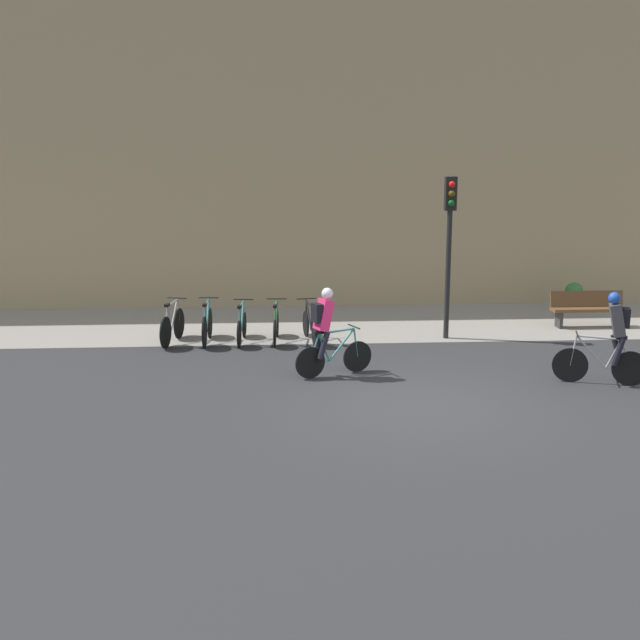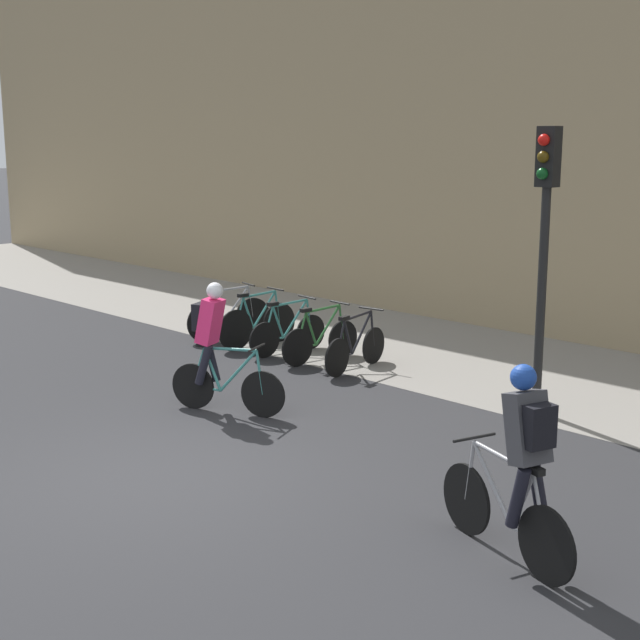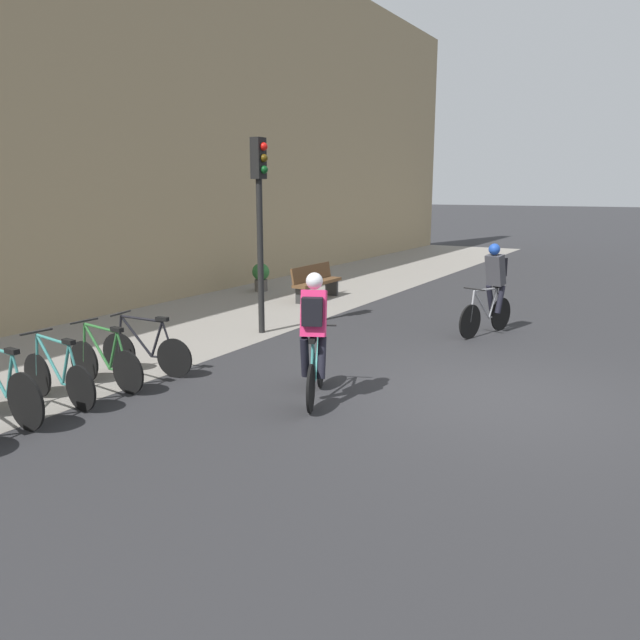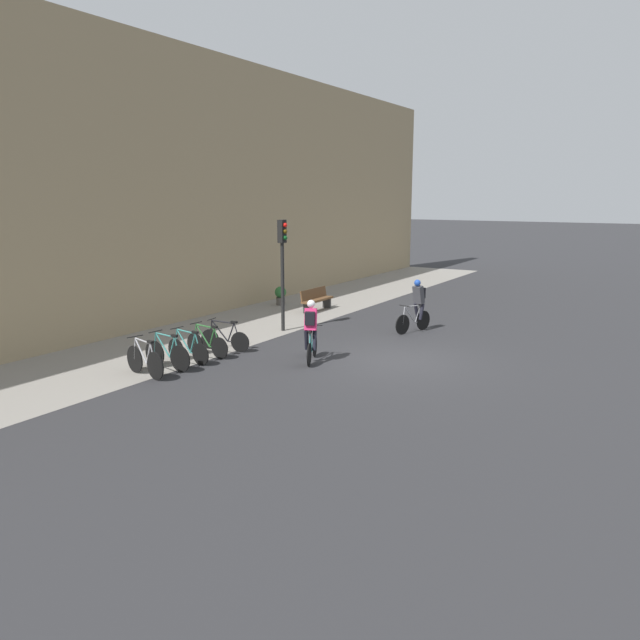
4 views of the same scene
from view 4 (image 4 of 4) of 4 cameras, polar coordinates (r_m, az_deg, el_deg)
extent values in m
plane|color=#2B2B2D|center=(17.62, 6.96, -3.66)|extent=(200.00, 200.00, 0.00)
cube|color=gray|center=(21.20, -9.89, -1.18)|extent=(44.00, 4.50, 0.01)
cube|color=#9E8966|center=(22.48, -15.34, 11.80)|extent=(44.00, 0.60, 9.75)
cylinder|color=black|center=(17.82, -0.47, -2.37)|extent=(0.59, 0.28, 0.63)
cylinder|color=black|center=(16.82, -1.00, -3.20)|extent=(0.59, 0.28, 0.63)
cylinder|color=teal|center=(17.41, -0.65, -1.74)|extent=(0.54, 0.26, 0.62)
cylinder|color=teal|center=(17.04, -0.84, -2.08)|extent=(0.26, 0.14, 0.58)
cylinder|color=teal|center=(17.24, -0.71, -0.91)|extent=(0.73, 0.34, 0.07)
cylinder|color=teal|center=(17.02, -0.89, -3.05)|extent=(0.40, 0.19, 0.05)
cylinder|color=teal|center=(16.84, -0.95, -2.21)|extent=(0.21, 0.12, 0.56)
cylinder|color=teal|center=(17.71, -0.50, -1.49)|extent=(0.12, 0.08, 0.59)
cylinder|color=black|center=(17.60, -0.52, -0.47)|extent=(0.21, 0.43, 0.03)
cube|color=black|center=(16.86, -0.91, -1.10)|extent=(0.22, 0.15, 0.06)
cube|color=#E52866|center=(16.89, -0.86, 0.07)|extent=(0.42, 0.42, 0.63)
sphere|color=silver|center=(16.89, -0.82, 1.48)|extent=(0.29, 0.29, 0.22)
cylinder|color=black|center=(16.95, -0.51, -1.88)|extent=(0.30, 0.21, 0.56)
cylinder|color=black|center=(16.98, -1.25, -1.86)|extent=(0.26, 0.20, 0.56)
cube|color=black|center=(16.75, -0.93, 0.14)|extent=(0.23, 0.29, 0.36)
cylinder|color=black|center=(20.81, 7.56, -0.42)|extent=(0.65, 0.23, 0.67)
cylinder|color=black|center=(21.62, 9.42, -0.03)|extent=(0.65, 0.23, 0.67)
cylinder|color=#99999E|center=(21.03, 8.23, 0.47)|extent=(0.57, 0.21, 0.62)
cylinder|color=#99999E|center=(21.33, 8.92, 0.56)|extent=(0.27, 0.12, 0.58)
cylinder|color=#99999E|center=(21.06, 8.46, 1.27)|extent=(0.77, 0.27, 0.07)
cylinder|color=#99999E|center=(21.46, 9.06, -0.13)|extent=(0.42, 0.16, 0.05)
cylinder|color=#99999E|center=(21.49, 9.29, 0.65)|extent=(0.22, 0.10, 0.56)
cylinder|color=#99999E|center=(20.78, 7.65, 0.38)|extent=(0.13, 0.07, 0.59)
cylinder|color=black|center=(20.75, 7.76, 1.29)|extent=(0.16, 0.45, 0.03)
cube|color=black|center=(21.36, 9.15, 1.45)|extent=(0.21, 0.14, 0.06)
cube|color=#3D3D42|center=(21.23, 9.00, 2.30)|extent=(0.40, 0.40, 0.63)
sphere|color=#1E47AD|center=(21.11, 8.90, 3.38)|extent=(0.27, 0.27, 0.22)
cylinder|color=black|center=(21.44, 8.82, 0.83)|extent=(0.29, 0.19, 0.56)
cylinder|color=black|center=(21.30, 9.27, 0.75)|extent=(0.26, 0.18, 0.56)
cube|color=black|center=(21.33, 9.25, 2.47)|extent=(0.21, 0.29, 0.36)
cylinder|color=black|center=(16.88, -16.57, -3.46)|extent=(0.18, 0.71, 0.72)
cylinder|color=black|center=(16.08, -14.83, -4.09)|extent=(0.18, 0.71, 0.72)
cylinder|color=#99999E|center=(16.53, -16.05, -2.73)|extent=(0.15, 0.53, 0.62)
cylinder|color=#99999E|center=(16.24, -15.40, -3.00)|extent=(0.09, 0.25, 0.58)
cylinder|color=#99999E|center=(16.38, -15.92, -1.83)|extent=(0.18, 0.70, 0.07)
cylinder|color=#99999E|center=(16.24, -15.19, -3.99)|extent=(0.11, 0.38, 0.05)
cylinder|color=#99999E|center=(16.08, -15.05, -3.09)|extent=(0.07, 0.20, 0.56)
cylinder|color=#99999E|center=(16.77, -16.56, -2.53)|extent=(0.06, 0.12, 0.58)
cylinder|color=black|center=(16.67, -16.56, -1.45)|extent=(0.46, 0.12, 0.03)
cube|color=black|center=(16.08, -15.27, -1.95)|extent=(0.12, 0.21, 0.06)
cylinder|color=black|center=(17.35, -14.87, -2.98)|extent=(0.07, 0.71, 0.71)
cylinder|color=black|center=(16.65, -12.68, -3.47)|extent=(0.07, 0.71, 0.71)
cylinder|color=teal|center=(17.05, -14.19, -2.22)|extent=(0.07, 0.53, 0.62)
cylinder|color=teal|center=(16.79, -13.37, -2.44)|extent=(0.05, 0.25, 0.58)
cylinder|color=teal|center=(16.91, -14.00, -1.34)|extent=(0.08, 0.72, 0.07)
cylinder|color=teal|center=(16.79, -13.13, -3.40)|extent=(0.05, 0.39, 0.05)
cylinder|color=teal|center=(16.65, -12.92, -2.51)|extent=(0.04, 0.21, 0.56)
cylinder|color=teal|center=(17.26, -14.83, -2.06)|extent=(0.04, 0.11, 0.58)
cylinder|color=black|center=(17.16, -14.80, -1.01)|extent=(0.46, 0.05, 0.03)
cube|color=black|center=(16.64, -13.18, -1.41)|extent=(0.09, 0.20, 0.06)
cylinder|color=black|center=(17.92, -13.04, -2.61)|extent=(0.09, 0.61, 0.61)
cylinder|color=black|center=(17.20, -10.87, -3.10)|extent=(0.09, 0.61, 0.61)
cylinder|color=teal|center=(17.61, -12.36, -1.88)|extent=(0.09, 0.55, 0.62)
cylinder|color=teal|center=(17.34, -11.55, -2.10)|extent=(0.06, 0.26, 0.58)
cylinder|color=teal|center=(17.47, -12.16, -1.03)|extent=(0.10, 0.73, 0.07)
cylinder|color=teal|center=(17.34, -11.32, -3.03)|extent=(0.07, 0.40, 0.05)
cylinder|color=teal|center=(17.20, -11.11, -2.17)|extent=(0.05, 0.21, 0.56)
cylinder|color=teal|center=(17.83, -12.99, -1.72)|extent=(0.05, 0.12, 0.58)
cylinder|color=black|center=(17.73, -12.96, -0.70)|extent=(0.46, 0.07, 0.03)
cube|color=black|center=(17.19, -11.35, -1.11)|extent=(0.10, 0.21, 0.06)
cylinder|color=black|center=(18.46, -11.36, -2.11)|extent=(0.08, 0.62, 0.62)
cylinder|color=black|center=(17.78, -9.17, -2.55)|extent=(0.08, 0.62, 0.62)
cylinder|color=#2D6B33|center=(18.16, -10.66, -1.39)|extent=(0.08, 0.54, 0.62)
cylinder|color=#2D6B33|center=(17.91, -9.85, -1.59)|extent=(0.06, 0.26, 0.58)
cylinder|color=#2D6B33|center=(18.03, -10.46, -0.56)|extent=(0.09, 0.73, 0.07)
cylinder|color=#2D6B33|center=(17.92, -9.62, -2.49)|extent=(0.06, 0.40, 0.05)
cylinder|color=#2D6B33|center=(17.78, -9.40, -1.65)|extent=(0.05, 0.21, 0.56)
cylinder|color=#2D6B33|center=(18.37, -11.31, -1.25)|extent=(0.04, 0.12, 0.58)
cylinder|color=black|center=(18.28, -11.26, -0.26)|extent=(0.46, 0.06, 0.03)
cube|color=black|center=(17.77, -9.64, -0.62)|extent=(0.09, 0.20, 0.06)
cylinder|color=black|center=(18.96, -10.02, -1.74)|extent=(0.13, 0.60, 0.60)
cylinder|color=black|center=(18.45, -7.32, -2.02)|extent=(0.13, 0.60, 0.60)
cylinder|color=black|center=(18.72, -9.14, -0.99)|extent=(0.13, 0.56, 0.62)
cylinder|color=black|center=(18.53, -8.14, -1.13)|extent=(0.08, 0.27, 0.58)
cylinder|color=black|center=(18.61, -8.88, -0.17)|extent=(0.16, 0.76, 0.07)
cylinder|color=black|center=(18.55, -7.87, -1.99)|extent=(0.10, 0.41, 0.05)
cylinder|color=black|center=(18.43, -7.59, -1.16)|extent=(0.07, 0.22, 0.56)
cylinder|color=black|center=(18.88, -9.94, -0.89)|extent=(0.05, 0.12, 0.59)
cylinder|color=black|center=(18.79, -9.87, 0.08)|extent=(0.46, 0.10, 0.03)
cube|color=black|center=(18.41, -7.87, -0.18)|extent=(0.11, 0.21, 0.06)
cylinder|color=black|center=(20.99, -3.45, 4.02)|extent=(0.12, 0.12, 3.74)
cube|color=black|center=(20.86, -3.50, 8.09)|extent=(0.26, 0.20, 0.76)
sphere|color=red|center=(20.77, -3.22, 8.66)|extent=(0.15, 0.15, 0.15)
sphere|color=#4C380A|center=(20.78, -3.21, 8.09)|extent=(0.15, 0.15, 0.15)
sphere|color=#0C4719|center=(20.80, -3.20, 7.51)|extent=(0.15, 0.15, 0.15)
cube|color=brown|center=(24.85, -0.24, 1.86)|extent=(1.85, 0.40, 0.08)
cube|color=brown|center=(24.90, -0.59, 2.44)|extent=(1.85, 0.12, 0.40)
cube|color=#2D2D2D|center=(24.27, -1.15, 1.09)|extent=(0.08, 0.36, 0.45)
cube|color=#2D2D2D|center=(25.51, 0.63, 1.59)|extent=(0.08, 0.36, 0.45)
cylinder|color=#56514C|center=(26.35, -3.63, 1.74)|extent=(0.36, 0.36, 0.32)
sphere|color=#2D6B33|center=(26.29, -3.64, 2.56)|extent=(0.48, 0.48, 0.48)
camera|label=1|loc=(14.44, 57.24, 5.55)|focal=45.00mm
camera|label=2|loc=(23.29, 27.15, 7.77)|focal=50.00mm
camera|label=3|loc=(8.86, -1.93, 0.17)|focal=35.00mm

